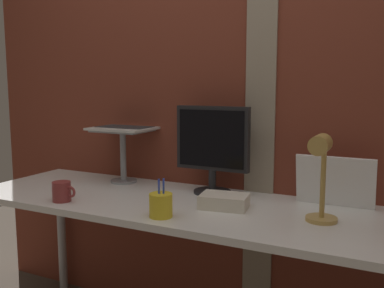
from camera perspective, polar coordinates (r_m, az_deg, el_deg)
name	(u,v)px	position (r m, az deg, el deg)	size (l,w,h in m)	color
brick_wall_back	(241,94)	(2.18, 6.49, 6.57)	(3.16, 0.16, 2.44)	brown
desk	(182,217)	(1.97, -1.32, -9.64)	(2.09, 0.66, 0.75)	white
monitor	(212,144)	(2.06, 2.71, 0.04)	(0.37, 0.18, 0.42)	black
laptop_stand	(123,147)	(2.33, -9.11, -0.44)	(0.28, 0.22, 0.28)	gray
laptop	(129,118)	(2.36, -8.28, 3.41)	(0.32, 0.28, 0.22)	silver
whiteboard_panel	(335,182)	(1.95, 18.36, -4.73)	(0.33, 0.02, 0.22)	white
desk_lamp	(321,169)	(1.66, 16.68, -3.22)	(0.12, 0.20, 0.34)	tan
pen_cup	(161,205)	(1.73, -4.14, -8.05)	(0.09, 0.09, 0.16)	yellow
coffee_mug	(62,192)	(2.03, -16.80, -6.03)	(0.12, 0.08, 0.09)	maroon
paper_clutter_stack	(224,201)	(1.86, 4.28, -7.54)	(0.20, 0.14, 0.06)	silver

